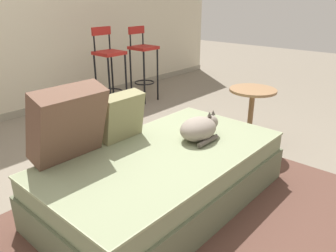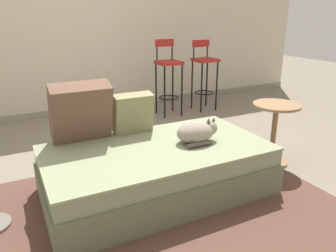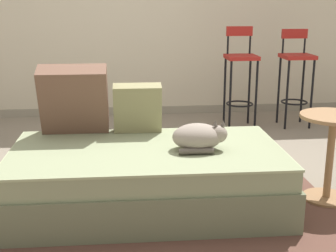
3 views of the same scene
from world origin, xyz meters
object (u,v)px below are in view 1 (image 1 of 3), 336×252
bar_stool_by_doorway (143,58)px  side_table (251,110)px  cat (200,128)px  bar_stool_near_window (109,64)px  couch (165,176)px  throw_pillow_corner (68,123)px  throw_pillow_middle (121,116)px

bar_stool_by_doorway → side_table: bearing=-103.3°
cat → side_table: (0.91, 0.05, -0.10)m
bar_stool_near_window → side_table: (0.15, -1.93, -0.22)m
bar_stool_by_doorway → side_table: (-0.46, -1.93, -0.22)m
couch → cat: cat is taller
cat → bar_stool_near_window: bearing=69.0°
bar_stool_near_window → bar_stool_by_doorway: size_ratio=1.03×
bar_stool_near_window → bar_stool_by_doorway: bearing=-0.0°
bar_stool_by_doorway → throw_pillow_corner: bearing=-145.0°
throw_pillow_middle → throw_pillow_corner: bearing=179.6°
throw_pillow_corner → throw_pillow_middle: size_ratio=1.40×
throw_pillow_corner → cat: bearing=-28.6°
bar_stool_near_window → couch: bearing=-119.7°
throw_pillow_corner → side_table: 1.80m
couch → throw_pillow_corner: bearing=141.0°
couch → throw_pillow_corner: (-0.49, 0.39, 0.45)m
throw_pillow_corner → bar_stool_near_window: (1.58, 1.53, -0.04)m
throw_pillow_corner → throw_pillow_middle: 0.45m
throw_pillow_middle → cat: throw_pillow_middle is taller
cat → bar_stool_near_window: bar_stool_near_window is taller
throw_pillow_corner → cat: 0.95m
couch → side_table: size_ratio=2.97×
couch → cat: 0.44m
throw_pillow_corner → bar_stool_by_doorway: size_ratio=0.49×
couch → throw_pillow_corner: 0.77m
couch → side_table: 1.26m
couch → bar_stool_by_doorway: 2.60m
throw_pillow_corner → throw_pillow_middle: throw_pillow_corner is taller
throw_pillow_corner → bar_stool_near_window: 2.20m
throw_pillow_corner → bar_stool_by_doorway: bearing=35.0°
throw_pillow_corner → throw_pillow_middle: (0.45, -0.00, -0.07)m
couch → throw_pillow_middle: throw_pillow_middle is taller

